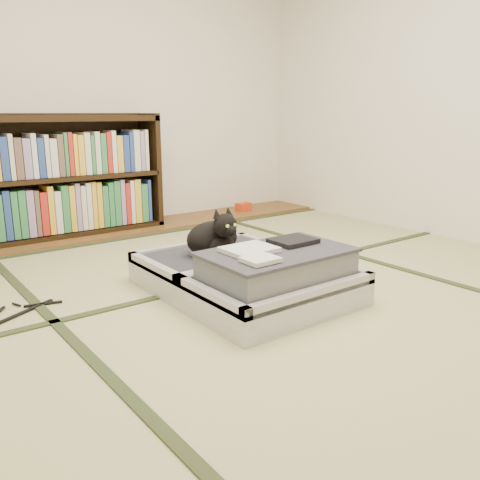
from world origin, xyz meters
TOP-DOWN VIEW (x-y plane):
  - floor at (0.00, 0.00)m, footprint 4.50×4.50m
  - wood_strip at (0.00, 2.00)m, footprint 4.00×0.50m
  - red_item at (1.36, 2.03)m, footprint 0.16×0.11m
  - tatami_borders at (0.00, 0.49)m, footprint 4.00×4.50m
  - bookcase at (-0.34, 2.07)m, footprint 1.49×0.34m
  - suitcase at (-0.05, 0.14)m, footprint 0.83×1.10m
  - cat at (-0.07, 0.43)m, footprint 0.37×0.37m
  - cable_coil at (0.11, 0.45)m, footprint 0.11×0.11m
  - hanger at (-1.09, 0.63)m, footprint 0.37×0.26m

SIDE VIEW (x-z plane):
  - floor at x=0.00m, z-range 0.00..0.00m
  - tatami_borders at x=0.00m, z-range 0.00..0.01m
  - hanger at x=-1.09m, z-range 0.00..0.01m
  - wood_strip at x=0.00m, z-range 0.00..0.02m
  - red_item at x=1.36m, z-range 0.02..0.09m
  - suitcase at x=-0.05m, z-range -0.05..0.28m
  - cable_coil at x=0.11m, z-range 0.16..0.18m
  - cat at x=-0.07m, z-range 0.12..0.42m
  - bookcase at x=-0.34m, z-range -0.03..0.93m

